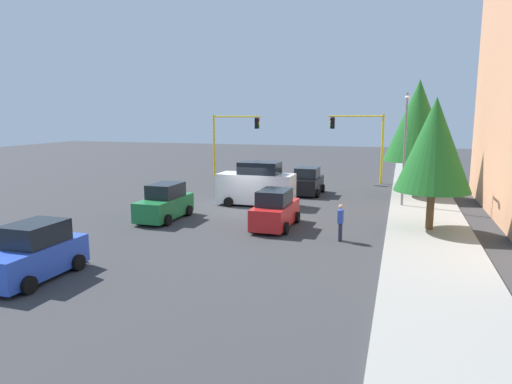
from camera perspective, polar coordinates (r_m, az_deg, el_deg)
name	(u,v)px	position (r m, az deg, el deg)	size (l,w,h in m)	color
ground_plane	(241,211)	(27.71, -1.90, -2.35)	(120.00, 120.00, 0.00)	#353538
sidewalk_kerb	(423,205)	(31.12, 19.92, -1.46)	(80.00, 4.00, 0.15)	gray
lane_arrow_near	(68,265)	(19.35, -22.21, -8.30)	(2.40, 1.10, 1.10)	silver
traffic_signal_far_left	(361,135)	(39.75, 12.78, 6.92)	(0.36, 4.59, 5.74)	yellow
traffic_signal_far_right	(232,133)	(42.25, -2.94, 7.23)	(0.36, 4.59, 5.68)	yellow
street_lamp_curbside	(405,137)	(29.22, 17.93, 6.42)	(2.15, 0.28, 7.00)	slate
tree_roadside_near	(434,145)	(23.66, 21.14, 5.44)	(3.59, 3.59, 6.53)	brown
tree_roadside_mid	(418,121)	(33.59, 19.36, 8.30)	(4.40, 4.40, 8.06)	brown
delivery_van_white	(257,185)	(29.23, 0.07, 0.84)	(2.22, 4.80, 2.77)	white
car_red	(275,210)	(23.52, 2.37, -2.26)	(4.05, 1.95, 1.98)	red
car_black	(308,182)	(33.50, 6.38, 1.22)	(3.69, 2.07, 1.98)	black
car_blue	(33,254)	(18.04, -25.78, -6.86)	(3.88, 2.04, 1.98)	blue
car_green	(165,203)	(25.80, -11.19, -1.38)	(4.08, 1.93, 1.98)	#1E7238
pedestrian_crossing	(341,221)	(21.32, 10.39, -3.60)	(0.40, 0.24, 1.70)	#262638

